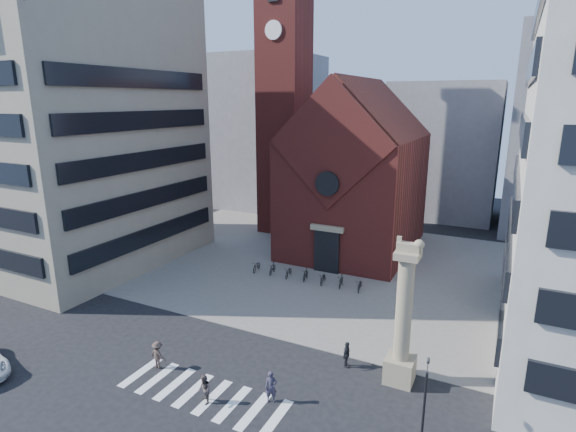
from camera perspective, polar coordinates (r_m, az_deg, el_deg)
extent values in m
plane|color=black|center=(29.34, -7.99, -18.06)|extent=(120.00, 120.00, 0.00)
cube|color=gray|center=(44.60, 5.90, -6.17)|extent=(46.00, 30.00, 0.05)
cube|color=maroon|center=(48.40, 8.58, 2.78)|extent=(12.00, 16.00, 12.00)
cube|color=#58281B|center=(47.94, 9.01, 9.90)|extent=(12.00, 15.40, 12.00)
cube|color=maroon|center=(40.08, 5.35, 9.13)|extent=(11.76, 0.50, 11.76)
cylinder|color=black|center=(40.15, 5.00, 4.10)|extent=(2.20, 0.30, 2.20)
cube|color=black|center=(42.03, 4.93, -4.59)|extent=(2.40, 0.30, 4.00)
cube|color=tan|center=(41.29, 4.97, -1.59)|extent=(3.20, 0.40, 0.50)
cube|color=maroon|center=(53.99, -0.45, 13.77)|extent=(5.00, 5.00, 30.00)
cylinder|color=white|center=(52.18, -1.86, 22.54)|extent=(2.00, 0.20, 2.00)
cube|color=gray|center=(48.87, -25.80, 9.92)|extent=(18.00, 20.00, 26.00)
cube|color=gray|center=(69.46, -3.40, 10.62)|extent=(16.00, 14.00, 22.00)
cube|color=gray|center=(66.07, 19.15, 7.91)|extent=(14.00, 12.00, 18.00)
cube|color=tan|center=(27.96, 13.99, -18.37)|extent=(1.60, 1.60, 1.50)
cylinder|color=tan|center=(26.14, 14.50, -11.43)|extent=(0.90, 0.90, 6.00)
cube|color=tan|center=(24.93, 14.97, -4.79)|extent=(1.30, 1.30, 0.40)
cube|color=tan|center=(24.80, 15.03, -3.92)|extent=(1.20, 0.50, 0.55)
sphere|color=tan|center=(24.64, 16.32, -3.53)|extent=(0.56, 0.56, 0.56)
cube|color=tan|center=(24.78, 13.96, -2.90)|extent=(0.25, 0.15, 0.35)
cylinder|color=black|center=(23.87, 16.91, -22.06)|extent=(0.12, 0.12, 3.50)
imported|color=black|center=(22.68, 17.32, -17.67)|extent=(0.13, 0.16, 0.80)
imported|color=#302C3D|center=(25.62, -2.16, -20.89)|extent=(0.78, 0.70, 1.78)
imported|color=#4D403D|center=(25.94, -10.58, -20.86)|extent=(1.01, 0.99, 1.64)
imported|color=black|center=(28.59, 7.45, -17.05)|extent=(0.43, 0.97, 1.64)
imported|color=#46362E|center=(29.33, -16.20, -16.57)|extent=(1.14, 0.69, 1.73)
imported|color=black|center=(42.73, -3.99, -6.35)|extent=(0.93, 1.88, 0.94)
imported|color=black|center=(41.93, -1.99, -6.67)|extent=(0.79, 1.80, 1.05)
imported|color=black|center=(41.23, 0.09, -7.11)|extent=(0.93, 1.88, 0.94)
imported|color=black|center=(40.55, 2.24, -7.43)|extent=(0.79, 1.80, 1.05)
imported|color=black|center=(39.96, 4.47, -7.88)|extent=(0.93, 1.88, 0.94)
imported|color=black|center=(39.40, 6.76, -8.20)|extent=(0.79, 1.80, 1.05)
imported|color=black|center=(38.95, 9.12, -8.65)|extent=(0.93, 1.88, 0.94)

